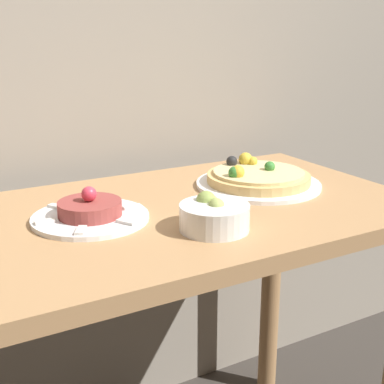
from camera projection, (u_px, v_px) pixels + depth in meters
The scene contains 4 objects.
dining_table at pixel (157, 271), 1.17m from camera, with size 1.15×0.61×0.79m.
pizza_plate at pixel (258, 179), 1.30m from camera, with size 0.30×0.30×0.07m.
tartare_plate at pixel (90, 213), 1.07m from camera, with size 0.24×0.24×0.07m.
small_bowl at pixel (214, 216), 1.02m from camera, with size 0.14×0.14×0.07m.
Camera 1 is at (-0.46, -0.66, 1.16)m, focal length 50.00 mm.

